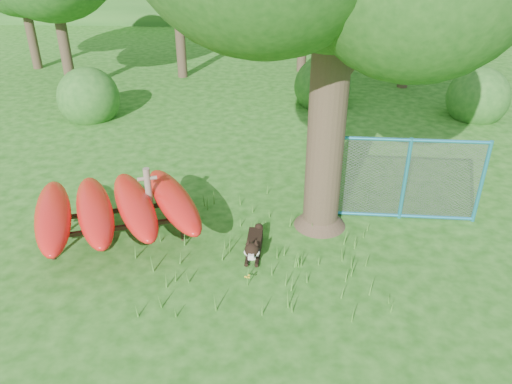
{
  "coord_description": "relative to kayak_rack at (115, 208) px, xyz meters",
  "views": [
    {
      "loc": [
        0.51,
        -6.52,
        5.23
      ],
      "look_at": [
        0.2,
        1.2,
        1.0
      ],
      "focal_mm": 35.0,
      "sensor_mm": 36.0,
      "label": 1
    }
  ],
  "objects": [
    {
      "name": "shrub_left",
      "position": [
        -2.67,
        6.43,
        -0.69
      ],
      "size": [
        1.8,
        1.8,
        1.8
      ],
      "primitive_type": "sphere",
      "color": "#235C1E",
      "rests_on": "ground"
    },
    {
      "name": "kayak_rack",
      "position": [
        0.0,
        0.0,
        0.0
      ],
      "size": [
        3.64,
        3.26,
        0.91
      ],
      "rotation": [
        0.0,
        0.0,
        0.3
      ],
      "color": "black",
      "rests_on": "ground"
    },
    {
      "name": "ground",
      "position": [
        2.33,
        -1.07,
        -0.69
      ],
      "size": [
        80.0,
        80.0,
        0.0
      ],
      "primitive_type": "plane",
      "color": "#195310",
      "rests_on": "ground"
    },
    {
      "name": "husky_dog",
      "position": [
        2.5,
        -0.33,
        -0.52
      ],
      "size": [
        0.31,
        1.1,
        0.49
      ],
      "rotation": [
        0.0,
        0.0,
        -0.05
      ],
      "color": "black",
      "rests_on": "ground"
    },
    {
      "name": "shrub_mid",
      "position": [
        4.33,
        7.93,
        -0.69
      ],
      "size": [
        1.8,
        1.8,
        1.8
      ],
      "primitive_type": "sphere",
      "color": "#235C1E",
      "rests_on": "ground"
    },
    {
      "name": "wooden_post",
      "position": [
        0.54,
        0.36,
        0.0
      ],
      "size": [
        0.36,
        0.17,
        1.31
      ],
      "rotation": [
        0.0,
        0.0,
        0.29
      ],
      "color": "#6C5F51",
      "rests_on": "ground"
    },
    {
      "name": "fence_section",
      "position": [
        5.35,
        1.01,
        0.16
      ],
      "size": [
        2.93,
        0.22,
        2.85
      ],
      "rotation": [
        0.0,
        0.0,
        -0.05
      ],
      "color": "#2891BB",
      "rests_on": "ground"
    },
    {
      "name": "shrub_right",
      "position": [
        8.83,
        6.93,
        -0.69
      ],
      "size": [
        1.8,
        1.8,
        1.8
      ],
      "primitive_type": "sphere",
      "color": "#235C1E",
      "rests_on": "ground"
    },
    {
      "name": "wildflower_clump",
      "position": [
        2.44,
        -1.22,
        -0.53
      ],
      "size": [
        0.1,
        0.09,
        0.2
      ],
      "rotation": [
        0.0,
        0.0,
        0.43
      ],
      "color": "#44802A",
      "rests_on": "ground"
    }
  ]
}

